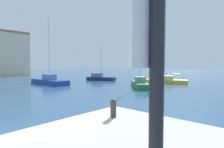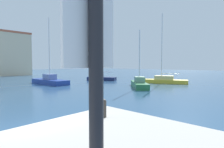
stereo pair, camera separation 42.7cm
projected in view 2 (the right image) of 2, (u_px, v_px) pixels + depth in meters
The scene contains 7 objects.
water at pixel (70, 81), 30.94m from camera, with size 160.00×160.00×0.00m, color #2D5175.
mooring_bollard at pixel (103, 107), 6.07m from camera, with size 0.21×0.21×0.62m.
sailboat_navy_distant_north at pixel (101, 78), 32.26m from camera, with size 3.53×5.29×6.04m.
sailboat_blue_far_right at pixel (50, 81), 26.06m from camera, with size 2.23×7.04×9.44m.
sailboat_yellow_mid_harbor at pixel (162, 80), 27.38m from camera, with size 4.52×7.69×10.41m.
sailboat_green_near_pier at pixel (139, 83), 22.17m from camera, with size 5.32×5.05×7.02m.
yacht_club at pixel (13, 54), 46.93m from camera, with size 7.72×5.73×11.11m.
Camera 2 is at (-2.61, -6.33, 2.77)m, focal length 29.08 mm.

